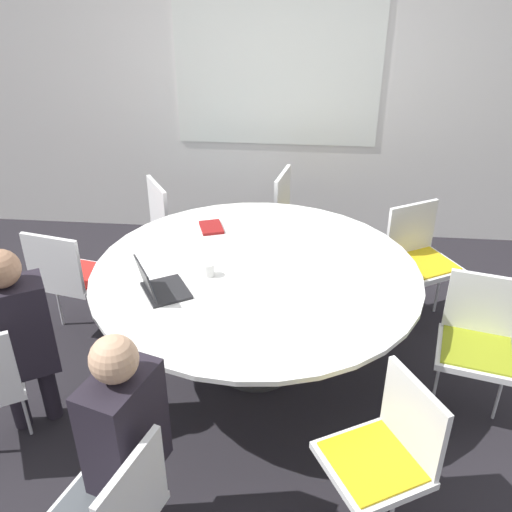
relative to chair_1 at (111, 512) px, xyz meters
The scene contains 15 objects.
ground_plane 1.74m from the chair_1, 74.30° to the left, with size 16.00×16.00×0.00m, color black.
wall_back 3.79m from the chair_1, 83.03° to the left, with size 8.00×0.07×2.70m.
conference_table 1.67m from the chair_1, 74.30° to the left, with size 2.06×2.06×0.76m.
chair_1 is the anchor object (origin of this frame).
chair_2 1.24m from the chair_1, 20.67° to the left, with size 0.58×0.59×0.88m.
chair_3 2.23m from the chair_1, 36.89° to the left, with size 0.53×0.51×0.88m.
chair_4 2.82m from the chair_1, 55.55° to the left, with size 0.59×0.58×0.88m.
chair_5 3.02m from the chair_1, 77.19° to the left, with size 0.50×0.52×0.88m.
chair_6 2.73m from the chair_1, 96.97° to the left, with size 0.59×0.60×0.88m.
chair_7 2.02m from the chair_1, 116.20° to the left, with size 0.52×0.50×0.88m.
person_0 1.20m from the chair_1, 131.23° to the left, with size 0.42×0.37×1.23m.
person_1 0.32m from the chair_1, 91.08° to the left, with size 0.33×0.41×1.23m.
laptop 1.31m from the chair_1, 94.16° to the left, with size 0.36×0.37×0.21m.
spiral_notebook 2.15m from the chair_1, 87.90° to the left, with size 0.21×0.25×0.02m.
coffee_cup 1.54m from the chair_1, 83.74° to the left, with size 0.07×0.07×0.08m.
Camera 1 is at (0.28, -3.05, 2.59)m, focal length 40.00 mm.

